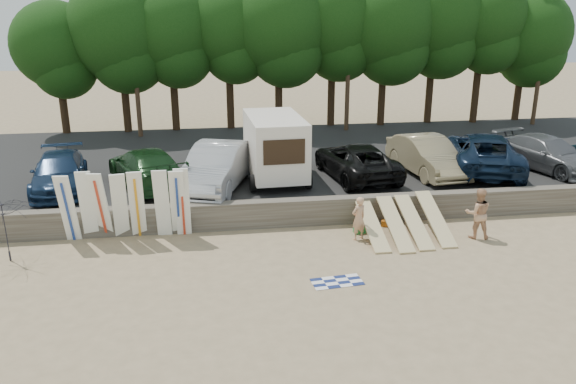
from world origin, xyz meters
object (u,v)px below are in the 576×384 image
(car_0, at_px, (59,173))
(car_2, at_px, (217,167))
(car_4, at_px, (427,156))
(beachgoer_a, at_px, (359,218))
(car_3, at_px, (356,160))
(car_1, at_px, (146,167))
(beach_umbrella, at_px, (4,232))
(box_trailer, at_px, (275,145))
(car_5, at_px, (483,152))
(car_6, at_px, (547,154))
(beachgoer_b, at_px, (478,213))
(cooler, at_px, (360,229))

(car_0, distance_m, car_2, 6.31)
(car_4, height_order, beachgoer_a, car_4)
(car_3, xyz_separation_m, car_4, (3.21, 0.05, 0.08))
(car_1, distance_m, beachgoer_a, 9.18)
(car_2, height_order, car_3, car_2)
(car_3, relative_size, beachgoer_a, 3.41)
(car_0, relative_size, beach_umbrella, 2.17)
(car_3, xyz_separation_m, beach_umbrella, (-12.74, -5.22, -0.42))
(beachgoer_a, bearing_deg, car_2, -67.41)
(box_trailer, relative_size, car_4, 0.89)
(box_trailer, xyz_separation_m, car_5, (9.35, 0.09, -0.67))
(car_6, bearing_deg, car_4, 160.92)
(beach_umbrella, bearing_deg, beachgoer_a, 0.66)
(car_0, height_order, beachgoer_b, car_0)
(cooler, bearing_deg, beachgoer_a, -122.83)
(car_6, height_order, beach_umbrella, car_6)
(car_0, relative_size, car_1, 0.91)
(car_3, xyz_separation_m, beachgoer_b, (2.91, -5.55, -0.53))
(car_1, relative_size, car_2, 0.99)
(beachgoer_a, relative_size, beachgoer_b, 0.86)
(car_3, relative_size, beachgoer_b, 2.92)
(car_0, xyz_separation_m, beachgoer_b, (15.13, -5.54, -0.51))
(beachgoer_a, bearing_deg, car_4, -155.35)
(car_3, height_order, beachgoer_a, car_3)
(car_6, bearing_deg, car_2, 164.74)
(car_4, bearing_deg, beachgoer_b, -99.54)
(box_trailer, xyz_separation_m, car_6, (12.33, -0.11, -0.79))
(car_4, bearing_deg, car_3, 174.41)
(beachgoer_a, height_order, cooler, beachgoer_a)
(car_3, relative_size, beach_umbrella, 2.34)
(car_1, bearing_deg, car_5, 159.52)
(car_1, height_order, car_6, car_1)
(car_0, bearing_deg, car_1, -7.54)
(beachgoer_a, distance_m, beachgoer_b, 4.16)
(car_2, distance_m, car_5, 11.82)
(beachgoer_a, xyz_separation_m, cooler, (0.21, 0.56, -0.62))
(car_4, distance_m, car_5, 2.64)
(car_1, relative_size, car_6, 1.06)
(car_2, relative_size, car_3, 1.03)
(car_2, distance_m, car_4, 9.19)
(box_trailer, relative_size, beach_umbrella, 1.96)
(car_4, distance_m, car_6, 5.61)
(car_1, bearing_deg, beachgoer_a, 125.18)
(box_trailer, relative_size, car_5, 0.71)
(beach_umbrella, bearing_deg, car_2, 33.60)
(box_trailer, height_order, car_6, box_trailer)
(box_trailer, bearing_deg, car_4, -2.31)
(car_1, distance_m, beachgoer_b, 13.00)
(car_0, distance_m, car_4, 15.43)
(car_6, distance_m, cooler, 10.87)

